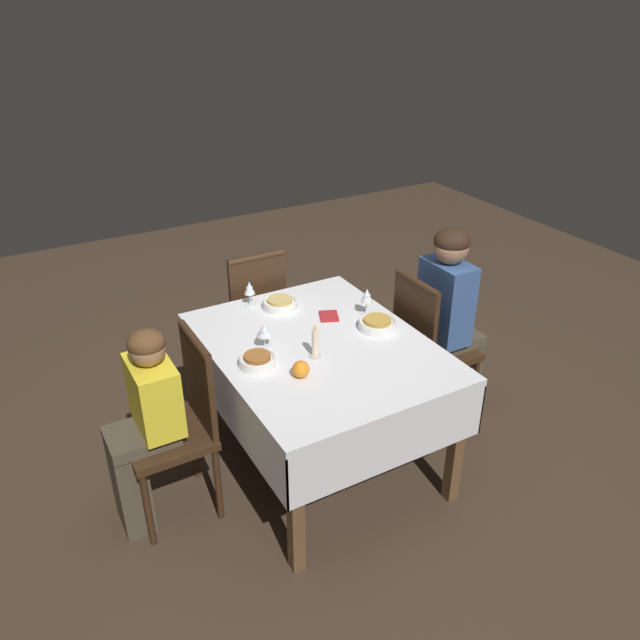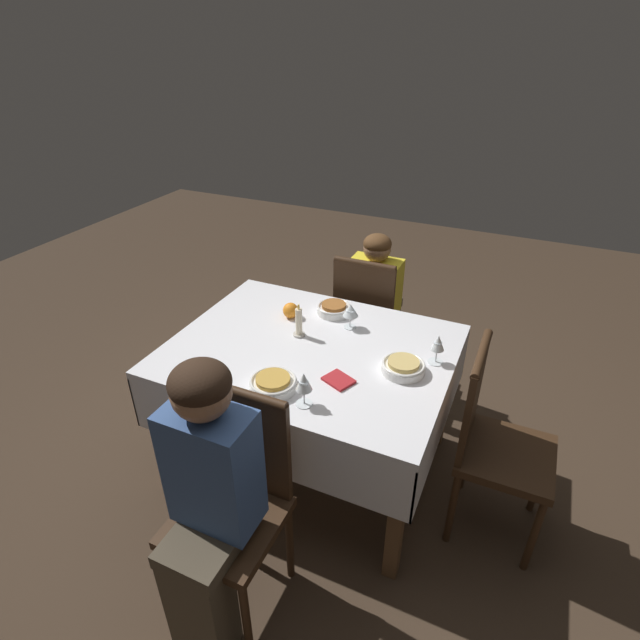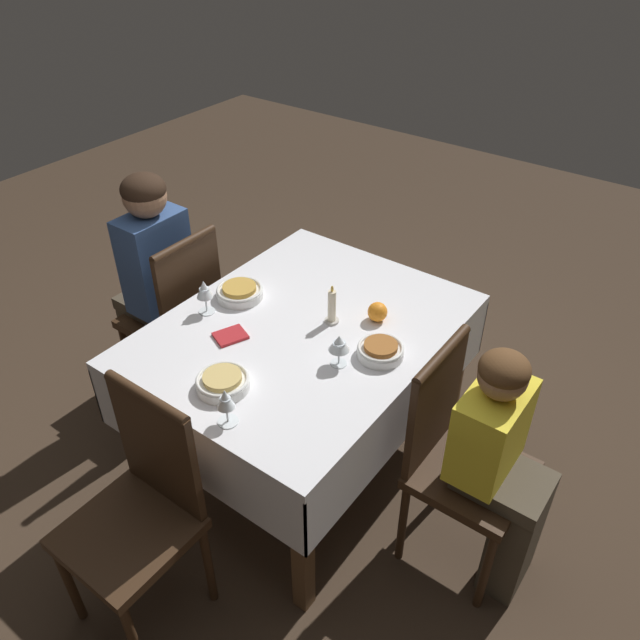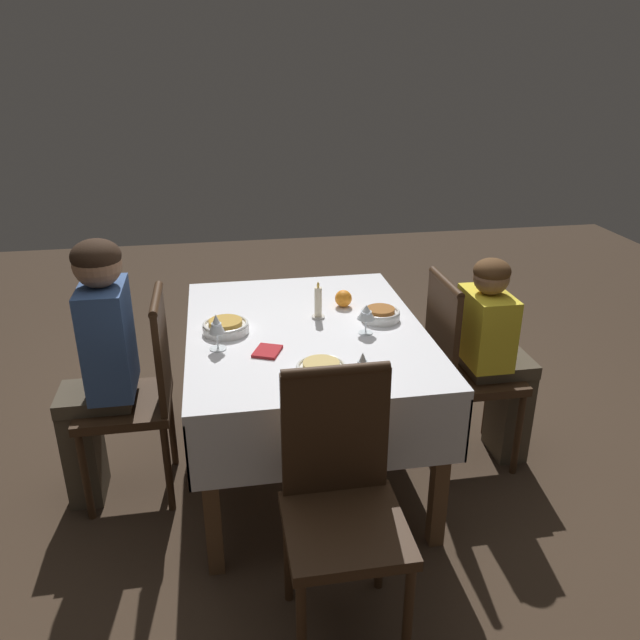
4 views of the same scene
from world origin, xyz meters
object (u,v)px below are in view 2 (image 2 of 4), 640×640
at_px(dining_table, 311,364).
at_px(chair_north, 368,319).
at_px(chair_south, 235,495).
at_px(wine_glass_south, 304,383).
at_px(wine_glass_north, 350,311).
at_px(candle_centerpiece, 299,324).
at_px(wine_glass_east, 438,344).
at_px(person_child_yellow, 377,301).
at_px(chair_east, 493,438).
at_px(bowl_south, 273,383).
at_px(bowl_north, 334,309).
at_px(bowl_east, 403,366).
at_px(person_adult_denim, 207,497).
at_px(napkin_red_folded, 339,380).
at_px(orange_fruit, 291,310).

distance_m(dining_table, chair_north, 0.73).
height_order(chair_south, wine_glass_south, chair_south).
height_order(wine_glass_north, candle_centerpiece, candle_centerpiece).
height_order(wine_glass_south, wine_glass_east, wine_glass_south).
height_order(person_child_yellow, candle_centerpiece, person_child_yellow).
distance_m(dining_table, chair_east, 0.87).
bearing_deg(chair_east, person_child_yellow, 42.50).
relative_size(chair_north, person_child_yellow, 0.92).
xyz_separation_m(bowl_south, bowl_north, (-0.02, 0.69, 0.00)).
relative_size(bowl_east, wine_glass_east, 1.34).
xyz_separation_m(person_adult_denim, bowl_south, (-0.04, 0.53, 0.09)).
bearing_deg(wine_glass_north, person_adult_denim, -93.83).
xyz_separation_m(chair_south, person_child_yellow, (0.01, 1.61, 0.04)).
relative_size(wine_glass_north, wine_glass_east, 0.92).
bearing_deg(person_adult_denim, chair_north, 89.58).
height_order(dining_table, napkin_red_folded, napkin_red_folded).
xyz_separation_m(candle_centerpiece, napkin_red_folded, (0.31, -0.26, -0.06)).
distance_m(chair_south, person_child_yellow, 1.61).
bearing_deg(orange_fruit, wine_glass_north, 5.77).
relative_size(chair_south, chair_north, 1.00).
bearing_deg(dining_table, person_adult_denim, -88.32).
height_order(chair_south, bowl_north, chair_south).
xyz_separation_m(wine_glass_north, orange_fruit, (-0.32, -0.03, -0.05)).
bearing_deg(chair_south, candle_centerpiece, 98.73).
relative_size(chair_south, wine_glass_south, 6.22).
relative_size(chair_east, wine_glass_north, 7.22).
relative_size(chair_north, napkin_red_folded, 6.36).
bearing_deg(bowl_north, bowl_east, -36.47).
xyz_separation_m(chair_east, bowl_east, (-0.42, 0.01, 0.25)).
distance_m(candle_centerpiece, napkin_red_folded, 0.41).
bearing_deg(chair_north, dining_table, 87.04).
relative_size(chair_north, bowl_north, 5.36).
xyz_separation_m(person_adult_denim, person_child_yellow, (0.01, 1.76, -0.11)).
relative_size(bowl_north, wine_glass_east, 1.24).
relative_size(person_child_yellow, bowl_east, 5.37).
height_order(person_child_yellow, wine_glass_east, person_child_yellow).
xyz_separation_m(chair_north, person_adult_denim, (-0.01, -1.60, 0.15)).
height_order(chair_north, person_child_yellow, person_child_yellow).
bearing_deg(wine_glass_east, wine_glass_south, -129.24).
relative_size(person_adult_denim, candle_centerpiece, 6.88).
height_order(dining_table, person_adult_denim, person_adult_denim).
xyz_separation_m(dining_table, chair_north, (0.04, 0.72, -0.12)).
distance_m(dining_table, bowl_north, 0.37).
height_order(wine_glass_north, napkin_red_folded, wine_glass_north).
bearing_deg(wine_glass_south, person_adult_denim, -104.15).
distance_m(bowl_south, wine_glass_south, 0.18).
relative_size(chair_north, wine_glass_north, 7.22).
relative_size(chair_south, orange_fruit, 11.73).
xyz_separation_m(dining_table, wine_glass_south, (0.15, -0.38, 0.20)).
distance_m(chair_south, napkin_red_folded, 0.61).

